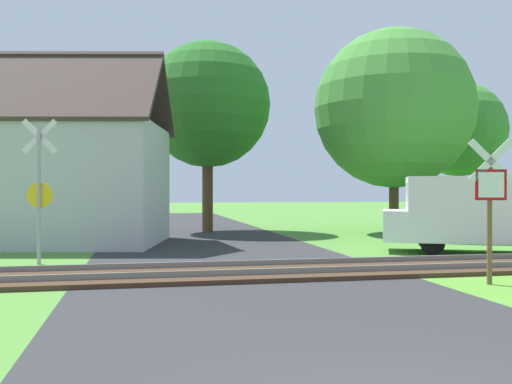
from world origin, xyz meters
The scene contains 9 objects.
road_asphalt centered at (0.00, 2.00, 0.00)m, with size 7.02×80.00×0.01m, color #2D2D30.
rail_track centered at (0.00, 8.36, 0.06)m, with size 60.00×2.60×0.22m.
stop_sign_near centered at (4.47, 6.06, 1.68)m, with size 0.86×0.23×2.85m.
crossing_sign_far centered at (-4.66, 11.09, 1.99)m, with size 0.87×0.18×3.62m.
house centered at (-5.30, 16.64, 2.22)m, with size 8.92×7.09×6.58m.
tree_far centered at (13.24, 21.62, 4.81)m, with size 4.60×4.60×7.12m.
tree_center centered at (0.75, 21.28, 5.62)m, with size 5.56×5.56×8.42m.
tree_right centered at (8.39, 18.65, 5.30)m, with size 6.74×6.74×8.67m.
mail_truck centered at (7.41, 11.16, 1.24)m, with size 5.23×3.69×2.24m.
Camera 1 is at (-2.21, -3.87, 1.85)m, focal length 40.00 mm.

